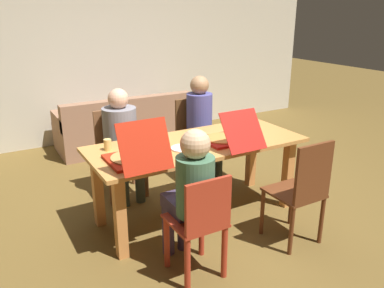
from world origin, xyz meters
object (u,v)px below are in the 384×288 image
object	(u,v)px
chair_3	(302,189)
drinking_glass_1	(247,128)
dining_table	(197,154)
chair_1	(200,225)
chair_0	(195,134)
pizza_box_1	(135,157)
pizza_box_0	(227,138)
couch	(125,128)
person_0	(202,121)
person_2	(122,135)
chair_2	(119,150)
plate_1	(151,141)
drinking_glass_0	(108,145)
person_1	(190,189)
plate_0	(184,148)

from	to	relation	value
chair_3	drinking_glass_1	xyz separation A→B (m)	(0.08, 0.88, 0.28)
dining_table	chair_1	world-z (taller)	chair_1
chair_0	pizza_box_1	world-z (taller)	pizza_box_1
pizza_box_0	couch	xyz separation A→B (m)	(-0.12, 2.45, -0.53)
person_0	person_2	xyz separation A→B (m)	(-0.98, 0.01, -0.02)
chair_1	pizza_box_1	bearing A→B (deg)	109.61
chair_2	drinking_glass_1	world-z (taller)	chair_2
chair_1	person_2	bearing A→B (deg)	90.00
chair_2	person_0	bearing A→B (deg)	-8.28
dining_table	plate_1	distance (m)	0.45
chair_0	drinking_glass_1	bearing A→B (deg)	-84.66
chair_2	pizza_box_0	size ratio (longest dim) A/B	1.53
person_0	pizza_box_1	size ratio (longest dim) A/B	2.15
chair_1	drinking_glass_0	size ratio (longest dim) A/B	8.37
person_1	drinking_glass_0	xyz separation A→B (m)	(-0.33, 0.91, 0.13)
chair_1	couch	world-z (taller)	chair_1
dining_table	drinking_glass_1	size ratio (longest dim) A/B	20.40
chair_1	pizza_box_0	distance (m)	1.05
chair_3	plate_0	bearing A→B (deg)	131.54
chair_3	pizza_box_0	world-z (taller)	pizza_box_0
dining_table	pizza_box_0	size ratio (longest dim) A/B	3.39
plate_1	drinking_glass_0	distance (m)	0.44
pizza_box_0	couch	distance (m)	2.51
chair_2	person_2	world-z (taller)	person_2
chair_3	plate_0	xyz separation A→B (m)	(-0.70, 0.79, 0.24)
plate_0	dining_table	bearing A→B (deg)	24.67
person_0	chair_1	distance (m)	1.88
drinking_glass_1	pizza_box_1	bearing A→B (deg)	-171.63
person_2	chair_3	size ratio (longest dim) A/B	1.24
pizza_box_1	couch	bearing A→B (deg)	71.79
dining_table	chair_2	xyz separation A→B (m)	(-0.47, 0.90, -0.16)
plate_1	couch	bearing A→B (deg)	76.89
pizza_box_1	chair_2	bearing A→B (deg)	77.87
person_0	pizza_box_1	xyz separation A→B (m)	(-1.21, -0.94, 0.10)
pizza_box_1	drinking_glass_1	xyz separation A→B (m)	(1.29, 0.19, -0.00)
person_0	person_2	bearing A→B (deg)	179.43
dining_table	plate_1	bearing A→B (deg)	146.39
plate_0	person_2	bearing A→B (deg)	108.06
dining_table	plate_0	world-z (taller)	plate_0
chair_3	drinking_glass_1	bearing A→B (deg)	84.55
person_2	pizza_box_1	distance (m)	0.98
chair_1	person_2	xyz separation A→B (m)	(0.00, 1.60, 0.25)
chair_0	person_0	bearing A→B (deg)	-90.00
person_1	drinking_glass_1	xyz separation A→B (m)	(1.06, 0.70, 0.13)
drinking_glass_0	couch	world-z (taller)	drinking_glass_0
pizza_box_1	drinking_glass_0	bearing A→B (deg)	103.40
chair_0	pizza_box_1	bearing A→B (deg)	-137.94
chair_1	person_2	size ratio (longest dim) A/B	0.72
chair_2	plate_1	distance (m)	0.72
chair_1	drinking_glass_0	xyz separation A→B (m)	(-0.33, 1.05, 0.36)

